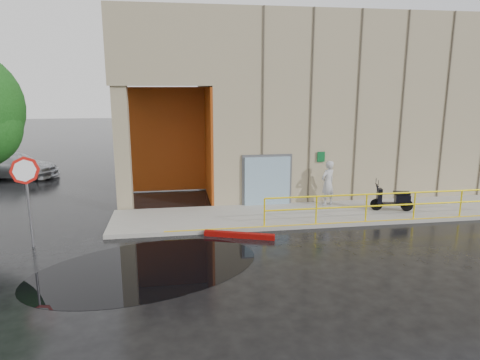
# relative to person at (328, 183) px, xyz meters

# --- Properties ---
(ground) EXTENTS (120.00, 120.00, 0.00)m
(ground) POSITION_rel_person_xyz_m (-2.64, -5.40, -1.09)
(ground) COLOR black
(ground) RESTS_ON ground
(sidewalk) EXTENTS (20.00, 3.00, 0.15)m
(sidewalk) POSITION_rel_person_xyz_m (1.36, -0.90, -1.01)
(sidewalk) COLOR gray
(sidewalk) RESTS_ON ground
(building) EXTENTS (20.00, 10.17, 8.00)m
(building) POSITION_rel_person_xyz_m (2.46, 5.58, 3.12)
(building) COLOR tan
(building) RESTS_ON ground
(guardrail) EXTENTS (9.56, 0.06, 1.03)m
(guardrail) POSITION_rel_person_xyz_m (1.61, -2.25, -0.41)
(guardrail) COLOR yellow
(guardrail) RESTS_ON sidewalk
(person) EXTENTS (0.81, 0.71, 1.87)m
(person) POSITION_rel_person_xyz_m (0.00, 0.00, 0.00)
(person) COLOR #ABACB0
(person) RESTS_ON sidewalk
(scooter) EXTENTS (1.68, 0.91, 1.27)m
(scooter) POSITION_rel_person_xyz_m (2.26, -1.19, -0.21)
(scooter) COLOR black
(scooter) RESTS_ON sidewalk
(stop_sign) EXTENTS (0.76, 0.50, 2.91)m
(stop_sign) POSITION_rel_person_xyz_m (-10.74, -2.71, 1.00)
(stop_sign) COLOR slate
(stop_sign) RESTS_ON ground
(red_curb) EXTENTS (2.32, 0.99, 0.18)m
(red_curb) POSITION_rel_person_xyz_m (-4.14, -2.90, -1.00)
(red_curb) COLOR #770704
(red_curb) RESTS_ON ground
(puddle) EXTENTS (7.50, 5.91, 0.01)m
(puddle) POSITION_rel_person_xyz_m (-7.09, -4.95, -1.08)
(puddle) COLOR black
(puddle) RESTS_ON ground
(car_c) EXTENTS (5.13, 3.11, 1.39)m
(car_c) POSITION_rel_person_xyz_m (-15.00, 8.55, -0.39)
(car_c) COLOR silver
(car_c) RESTS_ON ground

